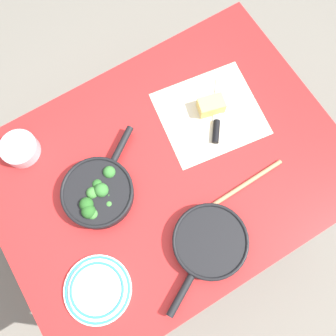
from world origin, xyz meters
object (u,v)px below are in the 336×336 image
object	(u,v)px
wooden_spoon	(221,200)
cheese_block	(211,106)
skillet_broccoli	(98,193)
grater_knife	(217,120)
dinner_plate_stack	(97,290)
prep_bowl_steel	(20,149)
skillet_eggs	(210,243)

from	to	relation	value
wooden_spoon	cheese_block	xyz separation A→B (m)	(-0.15, -0.30, 0.02)
skillet_broccoli	cheese_block	distance (m)	0.50
grater_knife	dinner_plate_stack	bearing A→B (deg)	151.67
grater_knife	prep_bowl_steel	world-z (taller)	prep_bowl_steel
skillet_eggs	skillet_broccoli	bearing A→B (deg)	-83.53
skillet_broccoli	cheese_block	world-z (taller)	skillet_broccoli
skillet_eggs	wooden_spoon	distance (m)	0.15
skillet_broccoli	dinner_plate_stack	bearing A→B (deg)	-154.17
wooden_spoon	prep_bowl_steel	size ratio (longest dim) A/B	3.19
grater_knife	prep_bowl_steel	distance (m)	0.70
skillet_eggs	cheese_block	distance (m)	0.48
grater_knife	wooden_spoon	bearing A→B (deg)	-172.97
dinner_plate_stack	wooden_spoon	bearing A→B (deg)	-175.57
wooden_spoon	dinner_plate_stack	size ratio (longest dim) A/B	1.90
grater_knife	cheese_block	xyz separation A→B (m)	(-0.01, -0.05, 0.02)
skillet_broccoli	grater_knife	distance (m)	0.49
cheese_block	dinner_plate_stack	world-z (taller)	cheese_block
cheese_block	skillet_broccoli	bearing A→B (deg)	8.33
grater_knife	skillet_broccoli	bearing A→B (deg)	129.88
wooden_spoon	prep_bowl_steel	xyz separation A→B (m)	(0.50, -0.51, 0.02)
skillet_eggs	grater_knife	xyz separation A→B (m)	(-0.26, -0.35, -0.02)
skillet_broccoli	wooden_spoon	distance (m)	0.41
skillet_broccoli	dinner_plate_stack	world-z (taller)	skillet_broccoli
skillet_eggs	grater_knife	bearing A→B (deg)	-155.00
grater_knife	dinner_plate_stack	distance (m)	0.71
dinner_plate_stack	prep_bowl_steel	xyz separation A→B (m)	(0.01, -0.55, 0.01)
prep_bowl_steel	skillet_eggs	bearing A→B (deg)	122.42
skillet_broccoli	skillet_eggs	bearing A→B (deg)	-90.09
cheese_block	skillet_eggs	bearing A→B (deg)	56.38
skillet_broccoli	skillet_eggs	distance (m)	0.40
cheese_block	dinner_plate_stack	distance (m)	0.73
skillet_broccoli	dinner_plate_stack	xyz separation A→B (m)	(0.15, 0.27, -0.02)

